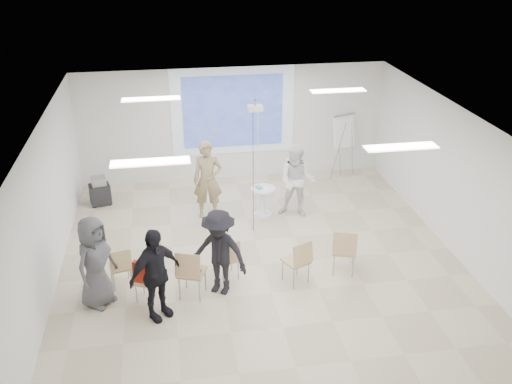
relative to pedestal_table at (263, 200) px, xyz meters
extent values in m
cube|color=beige|center=(-0.38, -2.15, -0.44)|extent=(8.00, 9.00, 0.10)
cube|color=white|center=(-0.38, -2.15, 2.66)|extent=(8.00, 9.00, 0.10)
cube|color=silver|center=(-0.38, 2.40, 1.11)|extent=(8.00, 0.10, 3.00)
cube|color=silver|center=(-4.43, -2.15, 1.11)|extent=(0.10, 9.00, 3.00)
cube|color=silver|center=(3.67, -2.15, 1.11)|extent=(0.10, 9.00, 3.00)
cube|color=silver|center=(-0.38, 2.33, 1.46)|extent=(3.20, 0.01, 2.30)
cube|color=#324BAA|center=(-0.38, 2.32, 1.46)|extent=(2.60, 0.01, 1.90)
cylinder|color=white|center=(0.00, 0.00, -0.37)|extent=(0.52, 0.52, 0.05)
cylinder|color=white|center=(0.00, 0.00, -0.06)|extent=(0.14, 0.14, 0.62)
cylinder|color=silver|center=(0.00, 0.00, 0.28)|extent=(0.71, 0.71, 0.04)
cube|color=white|center=(0.05, -0.01, 0.30)|extent=(0.23, 0.21, 0.01)
cube|color=teal|center=(-0.09, 0.03, 0.31)|extent=(0.18, 0.22, 0.01)
imported|color=#96815C|center=(-1.26, 0.14, 0.65)|extent=(0.81, 0.59, 2.10)
imported|color=white|center=(0.77, -0.14, 0.58)|extent=(1.15, 1.05, 1.94)
cube|color=silver|center=(-1.08, 0.39, 0.99)|extent=(0.06, 0.13, 0.04)
cube|color=white|center=(0.59, 0.11, 0.92)|extent=(0.08, 0.13, 0.04)
cube|color=tan|center=(-3.15, -2.44, 0.03)|extent=(0.47, 0.47, 0.04)
cube|color=tan|center=(-3.11, -2.62, 0.27)|extent=(0.40, 0.17, 0.38)
cylinder|color=#95989D|center=(-3.27, -2.63, -0.19)|extent=(0.02, 0.02, 0.41)
cylinder|color=gray|center=(-2.96, -2.56, -0.19)|extent=(0.02, 0.02, 0.41)
cylinder|color=gray|center=(-3.34, -2.32, -0.19)|extent=(0.02, 0.02, 0.41)
cylinder|color=#96989E|center=(-3.03, -2.24, -0.19)|extent=(0.02, 0.02, 0.41)
cube|color=tan|center=(-2.65, -2.97, 0.00)|extent=(0.49, 0.49, 0.04)
cube|color=tan|center=(-2.72, -3.13, 0.22)|extent=(0.37, 0.22, 0.35)
cylinder|color=gray|center=(-2.85, -3.05, -0.20)|extent=(0.03, 0.03, 0.39)
cylinder|color=gray|center=(-2.58, -3.17, -0.20)|extent=(0.03, 0.03, 0.39)
cylinder|color=gray|center=(-2.73, -2.78, -0.20)|extent=(0.03, 0.03, 0.39)
cylinder|color=gray|center=(-2.45, -2.90, -0.20)|extent=(0.03, 0.03, 0.39)
cube|color=tan|center=(-1.83, -2.98, 0.11)|extent=(0.60, 0.60, 0.04)
cube|color=tan|center=(-1.91, -3.18, 0.38)|extent=(0.47, 0.25, 0.45)
cylinder|color=gray|center=(-2.08, -3.09, -0.15)|extent=(0.03, 0.03, 0.49)
cylinder|color=gray|center=(-1.72, -3.22, -0.15)|extent=(0.03, 0.03, 0.49)
cylinder|color=gray|center=(-1.94, -2.73, -0.15)|extent=(0.03, 0.03, 0.49)
cylinder|color=gray|center=(-1.59, -2.87, -0.15)|extent=(0.03, 0.03, 0.49)
cube|color=tan|center=(-1.13, -2.48, 0.03)|extent=(0.49, 0.49, 0.04)
cube|color=tan|center=(-1.08, -2.66, 0.26)|extent=(0.40, 0.19, 0.37)
cylinder|color=gray|center=(-1.24, -2.68, -0.19)|extent=(0.03, 0.03, 0.41)
cylinder|color=gray|center=(-0.93, -2.59, -0.19)|extent=(0.03, 0.03, 0.41)
cylinder|color=gray|center=(-1.33, -2.37, -0.19)|extent=(0.03, 0.03, 0.41)
cylinder|color=gray|center=(-1.03, -2.28, -0.19)|extent=(0.03, 0.03, 0.41)
cube|color=tan|center=(0.13, -2.85, 0.07)|extent=(0.57, 0.57, 0.04)
cube|color=tan|center=(0.22, -3.04, 0.33)|extent=(0.43, 0.26, 0.41)
cylinder|color=gray|center=(0.05, -3.08, -0.17)|extent=(0.03, 0.03, 0.45)
cylinder|color=gray|center=(0.37, -2.94, -0.17)|extent=(0.03, 0.03, 0.45)
cylinder|color=gray|center=(-0.10, -2.76, -0.17)|extent=(0.03, 0.03, 0.45)
cylinder|color=gray|center=(0.22, -2.62, -0.17)|extent=(0.03, 0.03, 0.45)
cube|color=tan|center=(1.15, -2.65, 0.09)|extent=(0.58, 0.58, 0.04)
cube|color=tan|center=(1.08, -2.86, 0.36)|extent=(0.46, 0.23, 0.43)
cylinder|color=#92959A|center=(0.91, -2.77, -0.16)|extent=(0.03, 0.03, 0.48)
cylinder|color=gray|center=(1.26, -2.89, -0.16)|extent=(0.03, 0.03, 0.48)
cylinder|color=gray|center=(1.03, -2.42, -0.16)|extent=(0.03, 0.03, 0.48)
cylinder|color=gray|center=(1.38, -2.54, -0.16)|extent=(0.03, 0.03, 0.48)
cube|color=#9D2213|center=(-2.65, -3.19, 0.33)|extent=(0.43, 0.26, 0.41)
imported|color=black|center=(-1.83, -2.96, 0.14)|extent=(0.44, 0.38, 0.03)
imported|color=black|center=(-2.47, -3.50, 0.59)|extent=(1.33, 1.23, 1.97)
imported|color=black|center=(-1.32, -2.93, 0.56)|extent=(1.40, 1.22, 1.91)
imported|color=#55555A|center=(-3.51, -2.93, 0.57)|extent=(1.06, 1.13, 1.93)
cylinder|color=gray|center=(2.31, 1.69, 0.43)|extent=(0.35, 0.10, 1.62)
cylinder|color=#95979D|center=(2.74, 1.84, 0.43)|extent=(0.24, 0.28, 1.62)
cylinder|color=gray|center=(2.43, 2.04, 0.43)|extent=(0.14, 0.35, 1.62)
cube|color=white|center=(2.49, 1.87, 0.93)|extent=(0.67, 0.38, 0.91)
cube|color=gray|center=(2.48, 1.90, 1.34)|extent=(0.64, 0.26, 0.06)
cube|color=black|center=(-3.82, 1.21, -0.12)|extent=(0.56, 0.49, 0.48)
cube|color=gray|center=(-3.82, 1.21, 0.22)|extent=(0.40, 0.36, 0.21)
cylinder|color=black|center=(-3.98, 1.02, -0.37)|extent=(0.07, 0.07, 0.06)
cylinder|color=black|center=(-3.60, 1.11, -0.37)|extent=(0.07, 0.07, 0.06)
cylinder|color=black|center=(-4.04, 1.30, -0.37)|extent=(0.07, 0.07, 0.06)
cylinder|color=black|center=(-3.67, 1.39, -0.37)|extent=(0.07, 0.07, 0.06)
cube|color=white|center=(-0.28, -0.65, 2.43)|extent=(0.30, 0.25, 0.10)
cylinder|color=gray|center=(-0.28, -0.65, 2.54)|extent=(0.04, 0.04, 0.14)
cylinder|color=black|center=(-0.34, -0.73, 0.99)|extent=(0.01, 0.01, 2.77)
cylinder|color=white|center=(-0.24, -0.75, 0.99)|extent=(0.01, 0.01, 2.77)
cube|color=white|center=(-2.38, -0.15, 2.58)|extent=(1.20, 0.30, 0.02)
cube|color=white|center=(1.62, -0.15, 2.58)|extent=(1.20, 0.30, 0.02)
cube|color=white|center=(-2.38, -3.65, 2.58)|extent=(1.20, 0.30, 0.02)
cube|color=white|center=(1.62, -3.65, 2.58)|extent=(1.20, 0.30, 0.02)
camera|label=1|loc=(-2.10, -11.80, 5.83)|focal=40.00mm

